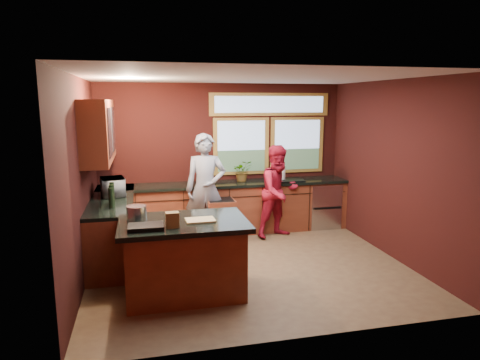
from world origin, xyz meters
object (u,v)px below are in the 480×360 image
object	(u,v)px
person_red	(279,192)
person_grey	(206,189)
cutting_board	(200,220)
island	(184,257)
stock_pot	(137,213)

from	to	relation	value
person_red	person_grey	bearing A→B (deg)	161.95
person_grey	person_red	world-z (taller)	person_grey
cutting_board	person_grey	bearing A→B (deg)	79.63
person_grey	cutting_board	bearing A→B (deg)	-92.94
island	cutting_board	distance (m)	0.52
stock_pot	island	bearing A→B (deg)	-15.26
person_red	cutting_board	world-z (taller)	person_red
cutting_board	stock_pot	bearing A→B (deg)	165.07
person_grey	cutting_board	xyz separation A→B (m)	(-0.36, -1.96, 0.03)
person_red	stock_pot	world-z (taller)	person_red
stock_pot	person_grey	bearing A→B (deg)	57.78
person_grey	cutting_board	size ratio (longest dim) A/B	5.31
cutting_board	stock_pot	size ratio (longest dim) A/B	1.46
island	person_grey	bearing A→B (deg)	73.69
person_grey	person_red	distance (m)	1.31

